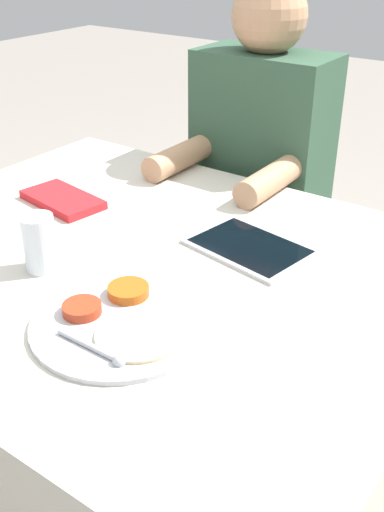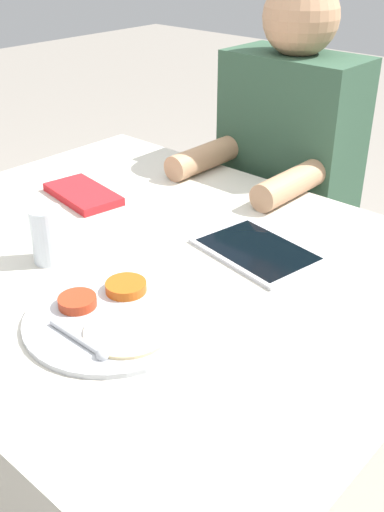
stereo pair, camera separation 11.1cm
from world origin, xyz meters
TOP-DOWN VIEW (x-y plane):
  - ground_plane at (0.00, 0.00)m, footprint 12.00×12.00m
  - dining_table at (0.00, 0.00)m, footprint 1.23×1.00m
  - thali_tray at (0.14, -0.20)m, footprint 0.31×0.31m
  - red_notebook at (-0.31, 0.09)m, footprint 0.22×0.14m
  - tablet_device at (0.18, 0.16)m, footprint 0.27×0.21m
  - person_diner at (-0.07, 0.65)m, footprint 0.38×0.44m
  - drinking_glass at (-0.11, -0.15)m, footprint 0.07×0.07m

SIDE VIEW (x-z plane):
  - ground_plane at x=0.00m, z-range 0.00..0.00m
  - dining_table at x=0.00m, z-range 0.00..0.77m
  - person_diner at x=-0.07m, z-range -0.03..1.22m
  - tablet_device at x=0.18m, z-range 0.77..0.78m
  - thali_tray at x=0.14m, z-range 0.76..0.79m
  - red_notebook at x=-0.31m, z-range 0.77..0.79m
  - drinking_glass at x=-0.11m, z-range 0.77..0.88m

